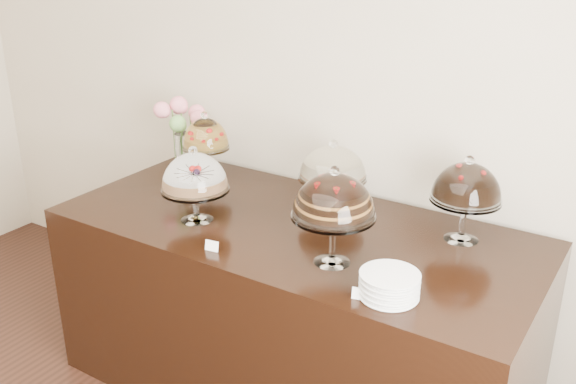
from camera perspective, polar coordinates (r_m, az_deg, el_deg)
The scene contains 11 objects.
wall_back at distance 3.32m, azimuth 1.33°, elevation 11.11°, with size 5.00×0.04×3.00m, color #C2B69C.
display_counter at distance 3.13m, azimuth 0.50°, elevation -10.45°, with size 2.20×1.00×0.90m, color black.
cake_stand_sugar_sponge at distance 2.91m, azimuth -8.31°, elevation 1.46°, with size 0.31×0.31×0.36m.
cake_stand_choco_layer at distance 2.49m, azimuth 4.09°, elevation -0.64°, with size 0.34×0.34×0.41m.
cake_stand_cheesecake at distance 3.01m, azimuth 4.00°, elevation 2.35°, with size 0.33×0.33×0.35m.
cake_stand_dark_choco at distance 2.78m, azimuth 15.62°, elevation 0.54°, with size 0.30×0.30×0.38m.
cake_stand_fruit_tart at distance 3.37m, azimuth -7.33°, elevation 4.86°, with size 0.25×0.25×0.38m.
flower_vase at distance 3.58m, azimuth -9.26°, elevation 5.66°, with size 0.30×0.26×0.40m.
plate_stack at distance 2.37m, azimuth 8.99°, elevation -8.19°, with size 0.21×0.21×0.09m.
price_card_left at distance 2.70m, azimuth -6.79°, elevation -4.77°, with size 0.06×0.01×0.04m, color white.
price_card_right at distance 2.36m, azimuth 6.43°, elevation -8.99°, with size 0.06×0.01×0.04m, color white.
Camera 1 is at (1.69, 0.22, 2.14)m, focal length 40.00 mm.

